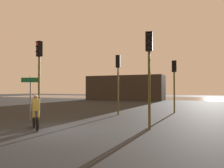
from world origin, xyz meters
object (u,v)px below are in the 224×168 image
Objects in this scene: distant_building at (125,88)px; cyclist at (36,112)px; traffic_light_near_left at (39,66)px; traffic_light_center at (118,73)px; traffic_light_far_right at (174,76)px; traffic_light_near_right at (149,62)px; direction_sign_post at (30,92)px.

distant_building reaches higher than cyclist.
cyclist is at bearing 145.16° from traffic_light_near_left.
distant_building is 3.05× the size of traffic_light_center.
distant_building is at bearing -65.42° from traffic_light_near_left.
traffic_light_near_left is at bearing 50.88° from traffic_light_center.
traffic_light_center is 1.05× the size of traffic_light_far_right.
traffic_light_near_left is at bearing 78.47° from cyclist.
distant_building is 21.81m from traffic_light_center.
distant_building is 27.46m from traffic_light_near_right.
distant_building reaches higher than direction_sign_post.
traffic_light_center is at bearing 19.73° from traffic_light_far_right.
traffic_light_center is at bearing 28.27° from cyclist.
distant_building is 25.52m from direction_sign_post.
direction_sign_post is at bearing -83.10° from distant_building.
traffic_light_near_right is 2.80× the size of cyclist.
direction_sign_post is at bearing 45.74° from traffic_light_center.
cyclist is at bearing 117.46° from direction_sign_post.
traffic_light_near_right reaches higher than traffic_light_center.
traffic_light_far_right is at bearing -99.12° from traffic_light_near_right.
traffic_light_near_left is (3.71, -25.34, 1.17)m from distant_building.
traffic_light_far_right reaches higher than direction_sign_post.
direction_sign_post is at bearing 87.25° from cyclist.
distant_building is at bearing -103.33° from direction_sign_post.
traffic_light_far_right is (6.73, 7.63, -0.37)m from traffic_light_near_left.
distant_building is at bearing -76.66° from traffic_light_center.
direction_sign_post is at bearing 26.01° from traffic_light_far_right.
direction_sign_post is (-7.38, -7.62, -1.18)m from traffic_light_far_right.
direction_sign_post is (-3.80, -4.66, -1.32)m from traffic_light_center.
traffic_light_near_left is 1.14× the size of traffic_light_far_right.
direction_sign_post is 1.60× the size of cyclist.
traffic_light_near_left is at bearing 28.64° from traffic_light_far_right.
direction_sign_post is (-7.22, 0.10, -1.45)m from traffic_light_near_right.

